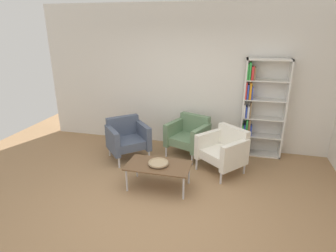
# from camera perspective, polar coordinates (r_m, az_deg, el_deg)

# --- Properties ---
(ground_plane) EXTENTS (8.32, 8.32, 0.00)m
(ground_plane) POSITION_cam_1_polar(r_m,az_deg,el_deg) (4.14, -2.25, -16.47)
(ground_plane) COLOR #9E7751
(plaster_back_panel) EXTENTS (6.40, 0.12, 2.90)m
(plaster_back_panel) POSITION_cam_1_polar(r_m,az_deg,el_deg) (5.83, 4.50, 9.84)
(plaster_back_panel) COLOR silver
(plaster_back_panel) RESTS_ON ground_plane
(bookshelf_tall) EXTENTS (0.80, 0.30, 1.90)m
(bookshelf_tall) POSITION_cam_1_polar(r_m,az_deg,el_deg) (5.67, 18.13, 3.14)
(bookshelf_tall) COLOR silver
(bookshelf_tall) RESTS_ON ground_plane
(coffee_table_low) EXTENTS (1.00, 0.56, 0.40)m
(coffee_table_low) POSITION_cam_1_polar(r_m,az_deg,el_deg) (4.42, -1.97, -8.31)
(coffee_table_low) COLOR brown
(coffee_table_low) RESTS_ON ground_plane
(decorative_bowl) EXTENTS (0.32, 0.32, 0.05)m
(decorative_bowl) POSITION_cam_1_polar(r_m,az_deg,el_deg) (4.39, -1.98, -7.55)
(decorative_bowl) COLOR tan
(decorative_bowl) RESTS_ON coffee_table_low
(armchair_corner_red) EXTENTS (0.90, 0.87, 0.78)m
(armchair_corner_red) POSITION_cam_1_polar(r_m,az_deg,el_deg) (5.53, 4.31, -1.85)
(armchair_corner_red) COLOR slate
(armchair_corner_red) RESTS_ON ground_plane
(armchair_near_window) EXTENTS (0.95, 0.94, 0.78)m
(armchair_near_window) POSITION_cam_1_polar(r_m,az_deg,el_deg) (4.99, 11.36, -4.70)
(armchair_near_window) COLOR white
(armchair_near_window) RESTS_ON ground_plane
(armchair_spare_guest) EXTENTS (0.95, 0.95, 0.78)m
(armchair_spare_guest) POSITION_cam_1_polar(r_m,az_deg,el_deg) (5.45, -8.38, -2.34)
(armchair_spare_guest) COLOR #4C566B
(armchair_spare_guest) RESTS_ON ground_plane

